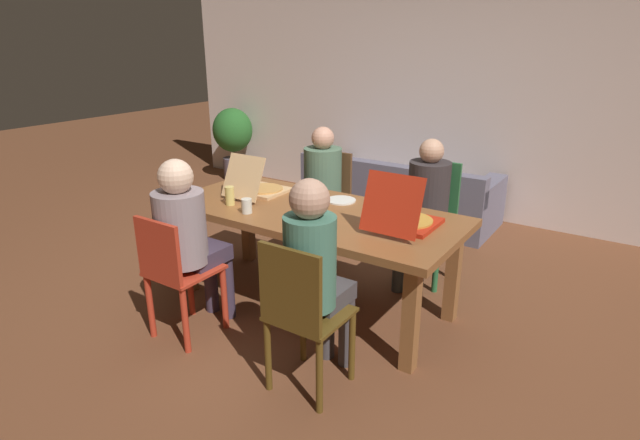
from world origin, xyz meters
The scene contains 21 objects.
ground_plane centered at (0.00, 0.00, 0.00)m, with size 20.00×20.00×0.00m, color brown.
back_wall centered at (0.00, 2.79, 1.46)m, with size 7.56×0.12×2.93m, color silver.
dining_table centered at (0.00, 0.00, 0.68)m, with size 2.20×0.99×0.77m.
chair_0 centered at (0.54, 0.95, 0.52)m, with size 0.41×0.39×1.00m.
person_0 centered at (0.54, 0.81, 0.72)m, with size 0.33×0.53×1.21m.
chair_1 centered at (-0.49, -0.90, 0.49)m, with size 0.40×0.42×0.89m.
person_1 centered at (-0.49, -0.76, 0.74)m, with size 0.34×0.53×1.25m.
chair_2 centered at (-0.49, 0.98, 0.54)m, with size 0.41×0.40×0.95m.
person_2 centered at (-0.49, 0.83, 0.72)m, with size 0.35×0.54×1.21m.
chair_3 centered at (0.54, -0.91, 0.53)m, with size 0.41×0.41×0.95m.
person_3 centered at (0.54, -0.76, 0.75)m, with size 0.29×0.49×1.28m.
pizza_box_0 centered at (-0.58, 0.11, 0.82)m, with size 0.35×0.49×0.34m.
pizza_box_1 centered at (0.71, 0.05, 0.83)m, with size 0.39×0.51×0.40m.
plate_0 centered at (0.24, -0.33, 0.78)m, with size 0.24×0.24×0.03m.
plate_1 centered at (0.06, 0.30, 0.78)m, with size 0.23×0.23×0.01m.
drinking_glass_0 centered at (-0.58, -0.25, 0.84)m, with size 0.07×0.07×0.14m, color #D9C366.
drinking_glass_1 centered at (-0.35, -0.32, 0.82)m, with size 0.08×0.08×0.11m, color silver.
drinking_glass_2 centered at (-0.98, -0.33, 0.83)m, with size 0.07×0.07×0.11m, color #DBC062.
drinking_glass_3 centered at (0.06, -0.13, 0.84)m, with size 0.08×0.08×0.14m, color #E5C264.
couch centered at (-0.32, 2.17, 0.25)m, with size 2.13×0.87×0.70m.
potted_plant centered at (-3.02, 2.42, 0.63)m, with size 0.56×0.56×1.02m.
Camera 1 is at (2.02, -2.93, 1.98)m, focal length 28.82 mm.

